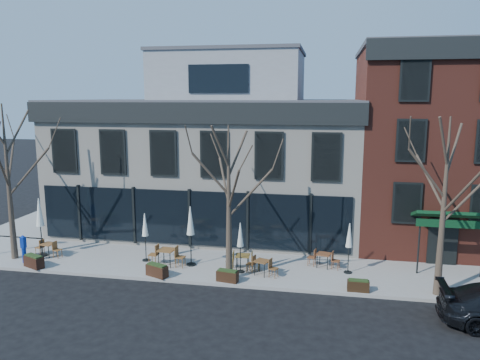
# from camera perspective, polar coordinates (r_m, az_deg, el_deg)

# --- Properties ---
(ground) EXTENTS (120.00, 120.00, 0.00)m
(ground) POSITION_cam_1_polar(r_m,az_deg,el_deg) (26.23, -6.03, -8.59)
(ground) COLOR black
(ground) RESTS_ON ground
(sidewalk_front) EXTENTS (33.50, 4.70, 0.15)m
(sidewalk_front) POSITION_cam_1_polar(r_m,az_deg,el_deg) (23.51, 0.18, -10.60)
(sidewalk_front) COLOR gray
(sidewalk_front) RESTS_ON ground
(sidewalk_side) EXTENTS (4.50, 12.00, 0.15)m
(sidewalk_side) POSITION_cam_1_polar(r_m,az_deg,el_deg) (36.02, -20.64, -3.88)
(sidewalk_side) COLOR gray
(sidewalk_side) RESTS_ON ground
(corner_building) EXTENTS (18.39, 10.39, 11.10)m
(corner_building) POSITION_cam_1_polar(r_m,az_deg,el_deg) (29.94, -3.28, 3.08)
(corner_building) COLOR silver
(corner_building) RESTS_ON ground
(red_brick_building) EXTENTS (8.20, 11.78, 11.18)m
(red_brick_building) POSITION_cam_1_polar(r_m,az_deg,el_deg) (29.44, 21.94, 4.03)
(red_brick_building) COLOR maroon
(red_brick_building) RESTS_ON ground
(tree_corner) EXTENTS (3.93, 3.98, 7.92)m
(tree_corner) POSITION_cam_1_polar(r_m,az_deg,el_deg) (26.22, -26.39, -0.03)
(tree_corner) COLOR #382B21
(tree_corner) RESTS_ON sidewalk_front
(tree_mid) EXTENTS (3.50, 3.55, 7.04)m
(tree_mid) POSITION_cam_1_polar(r_m,az_deg,el_deg) (20.82, -1.34, -2.64)
(tree_mid) COLOR #382B21
(tree_mid) RESTS_ON sidewalk_front
(tree_right) EXTENTS (3.72, 3.77, 7.48)m
(tree_right) POSITION_cam_1_polar(r_m,az_deg,el_deg) (20.89, 23.62, -2.82)
(tree_right) COLOR #382B21
(tree_right) RESTS_ON sidewalk_front
(call_box) EXTENTS (0.28, 0.28, 1.43)m
(call_box) POSITION_cam_1_polar(r_m,az_deg,el_deg) (26.07, -24.87, -7.53)
(call_box) COLOR #0B2C9A
(call_box) RESTS_ON sidewalk_front
(cafe_set_0) EXTENTS (1.63, 0.74, 0.84)m
(cafe_set_0) POSITION_cam_1_polar(r_m,az_deg,el_deg) (26.66, -22.32, -7.70)
(cafe_set_0) COLOR brown
(cafe_set_0) RESTS_ON sidewalk_front
(cafe_set_2) EXTENTS (1.95, 0.83, 1.01)m
(cafe_set_2) POSITION_cam_1_polar(r_m,az_deg,el_deg) (23.65, -8.91, -9.06)
(cafe_set_2) COLOR brown
(cafe_set_2) RESTS_ON sidewalk_front
(cafe_set_3) EXTENTS (1.69, 0.71, 0.88)m
(cafe_set_3) POSITION_cam_1_polar(r_m,az_deg,el_deg) (22.89, 0.33, -9.77)
(cafe_set_3) COLOR brown
(cafe_set_3) RESTS_ON sidewalk_front
(cafe_set_4) EXTENTS (1.65, 0.93, 0.85)m
(cafe_set_4) POSITION_cam_1_polar(r_m,az_deg,el_deg) (22.27, 2.70, -10.40)
(cafe_set_4) COLOR brown
(cafe_set_4) RESTS_ON sidewalk_front
(cafe_set_5) EXTENTS (1.65, 0.78, 0.85)m
(cafe_set_5) POSITION_cam_1_polar(r_m,az_deg,el_deg) (23.53, 10.16, -9.42)
(cafe_set_5) COLOR brown
(cafe_set_5) RESTS_ON sidewalk_front
(umbrella_0) EXTENTS (0.49, 0.49, 3.08)m
(umbrella_0) POSITION_cam_1_polar(r_m,az_deg,el_deg) (26.38, -23.23, -4.01)
(umbrella_0) COLOR black
(umbrella_0) RESTS_ON sidewalk_front
(umbrella_1) EXTENTS (0.40, 0.40, 2.48)m
(umbrella_1) POSITION_cam_1_polar(r_m,az_deg,el_deg) (24.13, -11.51, -5.68)
(umbrella_1) COLOR black
(umbrella_1) RESTS_ON sidewalk_front
(umbrella_2) EXTENTS (0.48, 0.48, 2.99)m
(umbrella_2) POSITION_cam_1_polar(r_m,az_deg,el_deg) (23.06, -6.06, -5.35)
(umbrella_2) COLOR black
(umbrella_2) RESTS_ON sidewalk_front
(umbrella_3) EXTENTS (0.39, 0.39, 2.44)m
(umbrella_3) POSITION_cam_1_polar(r_m,az_deg,el_deg) (22.14, 0.04, -7.01)
(umbrella_3) COLOR black
(umbrella_3) RESTS_ON sidewalk_front
(umbrella_4) EXTENTS (0.39, 0.39, 2.44)m
(umbrella_4) POSITION_cam_1_polar(r_m,az_deg,el_deg) (22.64, 13.17, -6.90)
(umbrella_4) COLOR black
(umbrella_4) RESTS_ON sidewalk_front
(planter_0) EXTENTS (1.18, 0.84, 0.62)m
(planter_0) POSITION_cam_1_polar(r_m,az_deg,el_deg) (25.32, -23.84, -9.04)
(planter_0) COLOR black
(planter_0) RESTS_ON sidewalk_front
(planter_1) EXTENTS (1.14, 0.80, 0.59)m
(planter_1) POSITION_cam_1_polar(r_m,az_deg,el_deg) (22.45, -10.08, -10.77)
(planter_1) COLOR #321C10
(planter_1) RESTS_ON sidewalk_front
(planter_2) EXTENTS (1.02, 0.55, 0.54)m
(planter_2) POSITION_cam_1_polar(r_m,az_deg,el_deg) (21.56, -1.54, -11.59)
(planter_2) COLOR black
(planter_2) RESTS_ON sidewalk_front
(planter_3) EXTENTS (0.93, 0.38, 0.52)m
(planter_3) POSITION_cam_1_polar(r_m,az_deg,el_deg) (21.19, 14.21, -12.35)
(planter_3) COLOR black
(planter_3) RESTS_ON sidewalk_front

